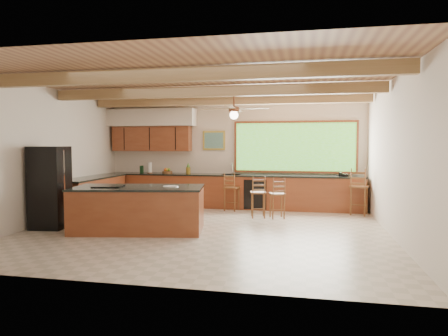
# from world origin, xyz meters

# --- Properties ---
(ground) EXTENTS (7.20, 7.20, 0.00)m
(ground) POSITION_xyz_m (0.00, 0.00, 0.00)
(ground) COLOR beige
(ground) RESTS_ON ground
(room_shell) EXTENTS (7.27, 6.54, 3.02)m
(room_shell) POSITION_xyz_m (-0.17, 0.65, 2.21)
(room_shell) COLOR beige
(room_shell) RESTS_ON ground
(counter_run) EXTENTS (7.12, 3.10, 1.22)m
(counter_run) POSITION_xyz_m (-0.82, 2.52, 0.46)
(counter_run) COLOR brown
(counter_run) RESTS_ON ground
(island) EXTENTS (2.75, 1.64, 0.92)m
(island) POSITION_xyz_m (-1.30, -0.33, 0.45)
(island) COLOR brown
(island) RESTS_ON ground
(refrigerator) EXTENTS (0.73, 0.71, 1.70)m
(refrigerator) POSITION_xyz_m (-3.22, -0.43, 0.85)
(refrigerator) COLOR black
(refrigerator) RESTS_ON ground
(bar_stool_a) EXTENTS (0.43, 0.43, 1.00)m
(bar_stool_a) POSITION_xyz_m (0.10, 2.40, 0.59)
(bar_stool_a) COLOR brown
(bar_stool_a) RESTS_ON ground
(bar_stool_b) EXTENTS (0.42, 0.42, 0.99)m
(bar_stool_b) POSITION_xyz_m (0.90, 1.55, 0.59)
(bar_stool_b) COLOR brown
(bar_stool_b) RESTS_ON ground
(bar_stool_c) EXTENTS (0.43, 0.43, 0.96)m
(bar_stool_c) POSITION_xyz_m (1.35, 1.55, 0.57)
(bar_stool_c) COLOR brown
(bar_stool_c) RESTS_ON ground
(bar_stool_d) EXTENTS (0.52, 0.52, 1.16)m
(bar_stool_d) POSITION_xyz_m (3.30, 2.39, 0.69)
(bar_stool_d) COLOR brown
(bar_stool_d) RESTS_ON ground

